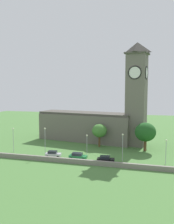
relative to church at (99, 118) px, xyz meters
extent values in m
plane|color=#477538|center=(1.24, -8.76, -8.43)|extent=(200.00, 200.00, 0.00)
cube|color=#666056|center=(-5.09, 0.79, -3.68)|extent=(34.66, 14.52, 9.50)
cube|color=#47433C|center=(-5.09, 0.79, 1.42)|extent=(34.54, 13.77, 0.70)
cube|color=#666056|center=(13.01, -2.01, 6.36)|extent=(6.92, 6.92, 29.58)
cube|color=#4F4B43|center=(13.01, -2.01, 21.40)|extent=(8.03, 8.03, 0.50)
pyramid|color=#38352F|center=(13.01, -2.01, 23.32)|extent=(7.27, 7.27, 3.34)
cylinder|color=white|center=(12.53, -5.07, 15.23)|extent=(3.85, 0.71, 3.88)
torus|color=black|center=(12.53, -5.07, 15.23)|extent=(4.24, 0.99, 4.23)
cylinder|color=white|center=(16.06, -2.48, 15.23)|extent=(0.71, 3.85, 3.88)
torus|color=black|center=(16.06, -2.48, 15.23)|extent=(0.99, 4.24, 4.23)
cube|color=gray|center=(1.24, -25.89, -7.83)|extent=(52.90, 0.70, 1.20)
cube|color=silver|center=(-7.73, -22.24, -7.71)|extent=(4.45, 2.28, 0.80)
cube|color=#1E232B|center=(-7.94, -22.27, -7.00)|extent=(2.57, 1.82, 0.63)
cylinder|color=black|center=(-6.42, -21.19, -8.11)|extent=(0.67, 0.39, 0.64)
cylinder|color=black|center=(-6.18, -22.89, -8.11)|extent=(0.67, 0.39, 0.64)
cylinder|color=black|center=(-9.28, -21.59, -8.11)|extent=(0.67, 0.39, 0.64)
cylinder|color=black|center=(-9.04, -23.28, -8.11)|extent=(0.67, 0.39, 0.64)
cube|color=#1E6B38|center=(-0.54, -22.49, -7.70)|extent=(4.72, 1.85, 0.82)
cube|color=#1E232B|center=(-0.77, -22.49, -6.96)|extent=(2.65, 1.61, 0.65)
cylinder|color=black|center=(1.05, -21.57, -8.10)|extent=(0.66, 0.33, 0.65)
cylinder|color=black|center=(1.07, -23.38, -8.10)|extent=(0.66, 0.33, 0.65)
cylinder|color=black|center=(-2.15, -21.60, -8.10)|extent=(0.66, 0.33, 0.65)
cylinder|color=black|center=(-2.13, -23.41, -8.10)|extent=(0.66, 0.33, 0.65)
cube|color=black|center=(7.05, -23.33, -7.69)|extent=(4.52, 2.30, 0.82)
cube|color=#1E232B|center=(6.83, -23.35, -6.96)|extent=(2.59, 1.90, 0.65)
cylinder|color=black|center=(8.44, -22.24, -8.10)|extent=(0.68, 0.40, 0.66)
cylinder|color=black|center=(8.61, -24.16, -8.10)|extent=(0.68, 0.40, 0.66)
cylinder|color=black|center=(5.48, -22.50, -8.10)|extent=(0.68, 0.40, 0.66)
cylinder|color=black|center=(5.65, -24.42, -8.10)|extent=(0.68, 0.40, 0.66)
cylinder|color=#9EA0A5|center=(-21.20, -20.37, -5.06)|extent=(0.14, 0.14, 6.74)
sphere|color=#F4EFCC|center=(-21.20, -20.37, -1.47)|extent=(0.44, 0.44, 0.44)
cylinder|color=#9EA0A5|center=(-10.51, -21.43, -4.70)|extent=(0.14, 0.14, 7.47)
sphere|color=#F4EFCC|center=(-10.51, -21.43, -0.74)|extent=(0.44, 0.44, 0.44)
cylinder|color=#9EA0A5|center=(1.30, -20.37, -5.46)|extent=(0.14, 0.14, 5.94)
sphere|color=#F4EFCC|center=(1.30, -20.37, -2.27)|extent=(0.44, 0.44, 0.44)
cylinder|color=#9EA0A5|center=(10.96, -21.00, -5.02)|extent=(0.14, 0.14, 6.82)
sphere|color=#F4EFCC|center=(10.96, -21.00, -1.39)|extent=(0.44, 0.44, 0.44)
cylinder|color=#9EA0A5|center=(21.61, -20.28, -5.55)|extent=(0.14, 0.14, 5.76)
sphere|color=#F4EFCC|center=(21.61, -20.28, -2.45)|extent=(0.44, 0.44, 0.44)
cylinder|color=brown|center=(16.28, -8.86, -6.73)|extent=(0.88, 0.88, 3.41)
ellipsoid|color=#1E511E|center=(16.28, -8.86, -2.67)|extent=(6.27, 6.27, 5.65)
cylinder|color=brown|center=(1.94, -7.50, -6.69)|extent=(0.66, 0.66, 3.48)
ellipsoid|color=#427A33|center=(1.94, -7.50, -3.17)|extent=(4.74, 4.74, 4.26)
camera|label=1|loc=(17.92, -81.11, 10.38)|focal=38.19mm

